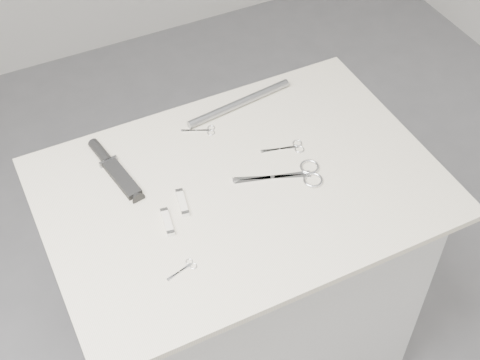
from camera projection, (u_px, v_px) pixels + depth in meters
name	position (u px, v px, depth m)	size (l,w,h in m)	color
plinth	(241.00, 289.00, 2.04)	(0.90, 0.60, 0.90)	silver
display_board	(242.00, 188.00, 1.70)	(1.00, 0.70, 0.02)	beige
large_shears	(297.00, 175.00, 1.71)	(0.23, 0.13, 0.01)	silver
embroidery_scissors_a	(290.00, 147.00, 1.78)	(0.12, 0.06, 0.00)	silver
embroidery_scissors_b	(204.00, 130.00, 1.83)	(0.09, 0.06, 0.00)	silver
tiny_scissors	(185.00, 268.00, 1.52)	(0.08, 0.04, 0.00)	silver
sheathed_knife	(112.00, 166.00, 1.72)	(0.07, 0.24, 0.03)	black
pocket_knife_a	(182.00, 203.00, 1.64)	(0.03, 0.09, 0.01)	silver
pocket_knife_b	(167.00, 222.00, 1.60)	(0.03, 0.08, 0.01)	silver
metal_rail	(239.00, 103.00, 1.89)	(0.02, 0.02, 0.33)	gray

